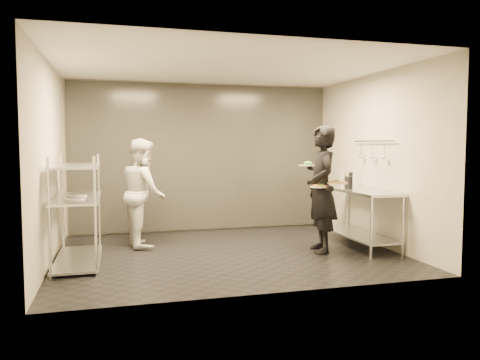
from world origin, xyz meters
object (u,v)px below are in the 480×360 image
object	(u,v)px
pizza_plate_far	(338,182)
bottle_green	(343,180)
pizza_plate_near	(320,186)
pos_monitor	(347,182)
bottle_dark	(351,179)
waiter	(321,189)
salad_plate	(308,164)
bottle_clear	(345,181)
pass_rack	(77,208)
prep_counter	(358,207)
chef	(143,192)

from	to	relation	value
pizza_plate_far	bottle_green	size ratio (longest dim) A/B	1.11
pizza_plate_near	pos_monitor	bearing A→B (deg)	37.37
pizza_plate_near	bottle_dark	world-z (taller)	bottle_dark
pizza_plate_near	bottle_green	xyz separation A→B (m)	(0.73, 0.66, 0.03)
waiter	pos_monitor	bearing A→B (deg)	131.60
waiter	salad_plate	bearing A→B (deg)	-153.46
salad_plate	bottle_clear	world-z (taller)	salad_plate
bottle_green	bottle_clear	xyz separation A→B (m)	(0.18, 0.29, -0.05)
pass_rack	pizza_plate_far	world-z (taller)	pass_rack
pizza_plate_far	bottle_green	xyz separation A→B (m)	(0.46, 0.70, -0.02)
pos_monitor	bottle_dark	size ratio (longest dim) A/B	1.12
pass_rack	bottle_dark	size ratio (longest dim) A/B	6.43
waiter	bottle_green	xyz separation A→B (m)	(0.63, 0.51, 0.09)
prep_counter	salad_plate	world-z (taller)	salad_plate
pass_rack	bottle_clear	bearing A→B (deg)	6.81
pizza_plate_far	bottle_clear	distance (m)	1.19
prep_counter	pos_monitor	size ratio (longest dim) A/B	6.46
waiter	bottle_clear	world-z (taller)	waiter
pass_rack	pizza_plate_far	distance (m)	3.76
bottle_dark	salad_plate	bearing A→B (deg)	-157.31
salad_plate	waiter	bearing A→B (deg)	-72.28
bottle_dark	pizza_plate_far	bearing A→B (deg)	-127.93
pizza_plate_near	prep_counter	bearing A→B (deg)	26.30
pizza_plate_near	bottle_clear	world-z (taller)	bottle_clear
bottle_dark	waiter	bearing A→B (deg)	-140.83
pizza_plate_near	bottle_dark	xyz separation A→B (m)	(0.97, 0.87, 0.02)
bottle_dark	bottle_clear	bearing A→B (deg)	125.05
pizza_plate_far	salad_plate	size ratio (longest dim) A/B	1.09
pass_rack	chef	distance (m)	1.29
prep_counter	waiter	distance (m)	0.90
chef	pizza_plate_near	world-z (taller)	chef
pos_monitor	bottle_dark	xyz separation A→B (m)	(0.21, 0.29, 0.02)
bottle_green	bottle_dark	bearing A→B (deg)	40.27
waiter	chef	distance (m)	2.84
prep_counter	pos_monitor	bearing A→B (deg)	129.66
waiter	chef	bearing A→B (deg)	-104.88
bottle_green	bottle_dark	world-z (taller)	bottle_green
pass_rack	bottle_green	distance (m)	4.20
pizza_plate_far	salad_plate	world-z (taller)	salad_plate
pass_rack	bottle_clear	distance (m)	4.40
chef	pizza_plate_far	distance (m)	3.08
chef	pos_monitor	size ratio (longest dim) A/B	6.24
prep_counter	bottle_green	distance (m)	0.51
salad_plate	pass_rack	bearing A→B (deg)	-179.53
pizza_plate_near	pizza_plate_far	size ratio (longest dim) A/B	0.95
waiter	pos_monitor	size ratio (longest dim) A/B	6.92
prep_counter	pizza_plate_near	world-z (taller)	pizza_plate_near
waiter	bottle_green	world-z (taller)	waiter
pizza_plate_near	bottle_dark	size ratio (longest dim) A/B	1.17
pos_monitor	prep_counter	bearing A→B (deg)	-45.04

